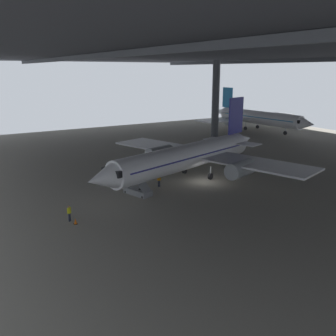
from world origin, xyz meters
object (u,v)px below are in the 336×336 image
at_px(traffic_cone_orange, 75,221).
at_px(baggage_tug, 197,159).
at_px(crew_worker_near_nose, 69,212).
at_px(crew_worker_by_stairs, 159,179).
at_px(airplane_distant, 257,117).
at_px(airplane_main, 189,156).
at_px(boarding_stairs, 138,189).

xyz_separation_m(traffic_cone_orange, baggage_tug, (-14.81, 25.14, 0.23)).
xyz_separation_m(crew_worker_near_nose, crew_worker_by_stairs, (-5.23, 13.25, 0.06)).
distance_m(crew_worker_by_stairs, traffic_cone_orange, 14.43).
bearing_deg(traffic_cone_orange, crew_worker_by_stairs, 115.69).
xyz_separation_m(crew_worker_by_stairs, airplane_distant, (-28.34, 44.47, 2.18)).
distance_m(crew_worker_near_nose, crew_worker_by_stairs, 14.25).
relative_size(airplane_main, baggage_tug, 13.02).
bearing_deg(airplane_distant, baggage_tug, -58.52).
distance_m(boarding_stairs, crew_worker_near_nose, 10.39).
relative_size(airplane_distant, baggage_tug, 12.63).
relative_size(boarding_stairs, airplane_distant, 0.14).
bearing_deg(boarding_stairs, traffic_cone_orange, -61.55).
bearing_deg(airplane_main, crew_worker_near_nose, -71.49).
xyz_separation_m(boarding_stairs, baggage_tug, (-9.76, 15.84, -0.19)).
relative_size(airplane_main, traffic_cone_orange, 54.35).
xyz_separation_m(crew_worker_near_nose, airplane_distant, (-33.58, 57.73, 2.25)).
bearing_deg(airplane_main, baggage_tug, 137.97).
height_order(boarding_stairs, baggage_tug, boarding_stairs).
bearing_deg(crew_worker_near_nose, crew_worker_by_stairs, 111.55).
relative_size(crew_worker_near_nose, baggage_tug, 0.67).
relative_size(crew_worker_by_stairs, baggage_tug, 0.70).
distance_m(boarding_stairs, traffic_cone_orange, 10.59).
xyz_separation_m(airplane_main, crew_worker_near_nose, (6.22, -18.59, -2.33)).
height_order(airplane_main, baggage_tug, airplane_main).
bearing_deg(crew_worker_near_nose, baggage_tug, 118.49).
relative_size(airplane_main, crew_worker_near_nose, 19.53).
bearing_deg(airplane_distant, airplane_main, -55.05).
height_order(boarding_stairs, traffic_cone_orange, boarding_stairs).
xyz_separation_m(boarding_stairs, traffic_cone_orange, (5.04, -9.31, -0.42)).
bearing_deg(boarding_stairs, crew_worker_by_stairs, 108.12).
bearing_deg(airplane_distant, boarding_stairs, -58.47).
distance_m(airplane_main, airplane_distant, 47.75).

